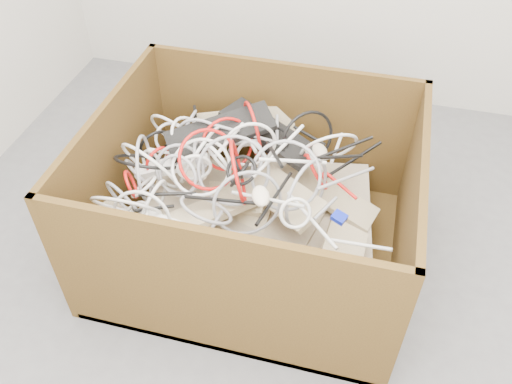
% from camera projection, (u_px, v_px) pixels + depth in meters
% --- Properties ---
extents(ground, '(3.00, 3.00, 0.00)m').
position_uv_depth(ground, '(286.00, 321.00, 1.89)').
color(ground, '#525255').
rests_on(ground, ground).
extents(cardboard_box, '(1.10, 0.91, 0.59)m').
position_uv_depth(cardboard_box, '(251.00, 223.00, 2.02)').
color(cardboard_box, '#39260E').
rests_on(cardboard_box, ground).
extents(keyboard_pile, '(1.01, 0.87, 0.37)m').
position_uv_depth(keyboard_pile, '(249.00, 190.00, 1.97)').
color(keyboard_pile, beige).
rests_on(keyboard_pile, cardboard_box).
extents(mice_scatter, '(0.51, 0.66, 0.20)m').
position_uv_depth(mice_scatter, '(246.00, 191.00, 1.85)').
color(mice_scatter, beige).
rests_on(mice_scatter, keyboard_pile).
extents(power_strip_left, '(0.28, 0.14, 0.11)m').
position_uv_depth(power_strip_left, '(172.00, 165.00, 1.96)').
color(power_strip_left, white).
rests_on(power_strip_left, keyboard_pile).
extents(power_strip_right, '(0.30, 0.07, 0.10)m').
position_uv_depth(power_strip_right, '(185.00, 234.00, 1.75)').
color(power_strip_right, white).
rests_on(power_strip_right, keyboard_pile).
extents(vga_plug, '(0.06, 0.06, 0.03)m').
position_uv_depth(vga_plug, '(339.00, 217.00, 1.75)').
color(vga_plug, '#0B1BAF').
rests_on(vga_plug, keyboard_pile).
extents(cable_tangle, '(1.04, 0.77, 0.42)m').
position_uv_depth(cable_tangle, '(214.00, 167.00, 1.89)').
color(cable_tangle, gray).
rests_on(cable_tangle, keyboard_pile).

